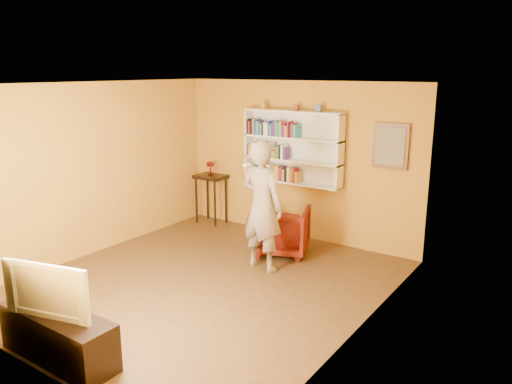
# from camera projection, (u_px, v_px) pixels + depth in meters

# --- Properties ---
(room_shell) EXTENTS (5.30, 5.80, 2.88)m
(room_shell) POSITION_uv_depth(u_px,v_px,m) (203.00, 213.00, 6.66)
(room_shell) COLOR #462F16
(room_shell) RESTS_ON ground
(bookshelf) EXTENTS (1.80, 0.29, 1.23)m
(bookshelf) POSITION_uv_depth(u_px,v_px,m) (294.00, 147.00, 8.45)
(bookshelf) COLOR white
(bookshelf) RESTS_ON room_shell
(books_row_lower) EXTENTS (1.02, 0.19, 0.27)m
(books_row_lower) POSITION_uv_depth(u_px,v_px,m) (273.00, 172.00, 8.67)
(books_row_lower) COLOR gold
(books_row_lower) RESTS_ON bookshelf
(books_row_middle) EXTENTS (0.79, 0.18, 0.27)m
(books_row_middle) POSITION_uv_depth(u_px,v_px,m) (268.00, 151.00, 8.64)
(books_row_middle) COLOR #4C2674
(books_row_middle) RESTS_ON bookshelf
(books_row_upper) EXTENTS (0.98, 0.19, 0.27)m
(books_row_upper) POSITION_uv_depth(u_px,v_px,m) (273.00, 129.00, 8.49)
(books_row_upper) COLOR black
(books_row_upper) RESTS_ON bookshelf
(ornament_left) EXTENTS (0.08, 0.08, 0.11)m
(ornament_left) POSITION_uv_depth(u_px,v_px,m) (264.00, 106.00, 8.56)
(ornament_left) COLOR #AE8331
(ornament_left) RESTS_ON bookshelf
(ornament_centre) EXTENTS (0.07, 0.07, 0.10)m
(ornament_centre) POSITION_uv_depth(u_px,v_px,m) (296.00, 108.00, 8.20)
(ornament_centre) COLOR brown
(ornament_centre) RESTS_ON bookshelf
(ornament_right) EXTENTS (0.09, 0.09, 0.12)m
(ornament_right) POSITION_uv_depth(u_px,v_px,m) (319.00, 108.00, 7.97)
(ornament_right) COLOR slate
(ornament_right) RESTS_ON bookshelf
(framed_painting) EXTENTS (0.55, 0.05, 0.70)m
(framed_painting) POSITION_uv_depth(u_px,v_px,m) (391.00, 146.00, 7.54)
(framed_painting) COLOR brown
(framed_painting) RESTS_ON room_shell
(console_table) EXTENTS (0.57, 0.43, 0.93)m
(console_table) POSITION_uv_depth(u_px,v_px,m) (211.00, 183.00, 9.47)
(console_table) COLOR black
(console_table) RESTS_ON ground
(ruby_lustre) EXTENTS (0.16, 0.16, 0.26)m
(ruby_lustre) POSITION_uv_depth(u_px,v_px,m) (210.00, 165.00, 9.38)
(ruby_lustre) COLOR maroon
(ruby_lustre) RESTS_ON console_table
(armchair) EXTENTS (1.06, 1.07, 0.76)m
(armchair) POSITION_uv_depth(u_px,v_px,m) (282.00, 230.00, 7.96)
(armchair) COLOR #4A0805
(armchair) RESTS_ON ground
(person) EXTENTS (0.75, 0.53, 1.92)m
(person) POSITION_uv_depth(u_px,v_px,m) (262.00, 206.00, 7.19)
(person) COLOR #7F6D5D
(person) RESTS_ON ground
(game_remote) EXTENTS (0.04, 0.15, 0.04)m
(game_remote) POSITION_uv_depth(u_px,v_px,m) (247.00, 165.00, 6.94)
(game_remote) COLOR white
(game_remote) RESTS_ON person
(tv_cabinet) EXTENTS (1.41, 0.42, 0.51)m
(tv_cabinet) POSITION_uv_depth(u_px,v_px,m) (58.00, 336.00, 5.05)
(tv_cabinet) COLOR black
(tv_cabinet) RESTS_ON ground
(television) EXTENTS (0.98, 0.38, 0.57)m
(television) POSITION_uv_depth(u_px,v_px,m) (53.00, 287.00, 4.93)
(television) COLOR black
(television) RESTS_ON tv_cabinet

